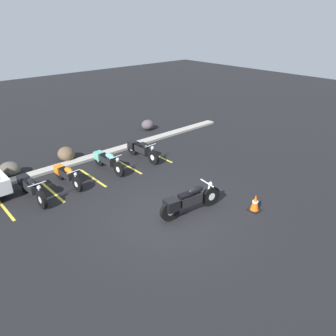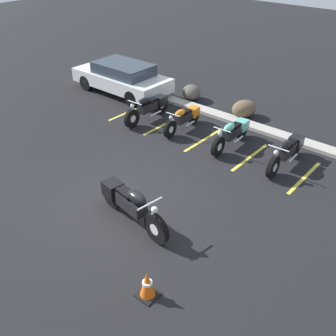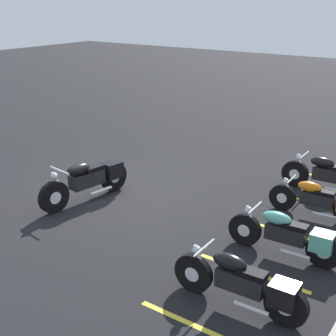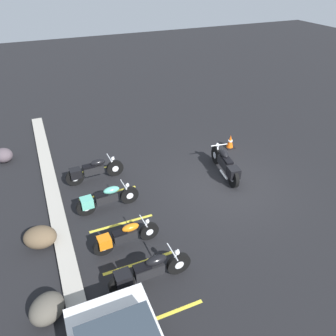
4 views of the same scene
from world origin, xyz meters
name	(u,v)px [view 1 (image 1 of 4)]	position (x,y,z in m)	size (l,w,h in m)	color
ground	(170,217)	(0.00, 0.00, 0.00)	(60.00, 60.00, 0.00)	black
motorcycle_black_featured	(188,200)	(0.62, -0.22, 0.52)	(2.46, 0.79, 0.97)	black
parked_bike_0	(31,187)	(-2.99, 4.36, 0.48)	(0.64, 2.27, 0.89)	black
parked_bike_1	(66,174)	(-1.50, 4.54, 0.42)	(0.57, 2.03, 0.80)	black
parked_bike_2	(107,160)	(0.43, 4.61, 0.45)	(0.61, 2.16, 0.85)	black
parked_bike_3	(141,149)	(2.30, 4.64, 0.47)	(0.62, 2.23, 0.88)	black
concrete_curb	(81,160)	(0.00, 6.19, 0.06)	(18.00, 0.50, 0.12)	#A8A399
landscape_rock_0	(66,154)	(-0.44, 6.78, 0.32)	(0.96, 0.77, 0.63)	brown
landscape_rock_2	(10,169)	(-2.95, 6.84, 0.30)	(0.88, 0.74, 0.61)	#4D4941
landscape_rock_3	(148,125)	(5.18, 7.77, 0.29)	(0.77, 0.72, 0.59)	#51454C
traffic_cone	(255,203)	(2.49, -1.63, 0.29)	(0.40, 0.40, 0.62)	black
stall_line_0	(4,208)	(-4.02, 4.32, 0.00)	(0.10, 2.10, 0.00)	gold
stall_line_1	(52,192)	(-2.25, 4.32, 0.00)	(0.10, 2.10, 0.00)	gold
stall_line_2	(93,178)	(-0.48, 4.32, 0.00)	(0.10, 2.10, 0.00)	gold
stall_line_3	(128,166)	(1.29, 4.32, 0.00)	(0.10, 2.10, 0.00)	gold
stall_line_4	(158,156)	(3.06, 4.32, 0.00)	(0.10, 2.10, 0.00)	gold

